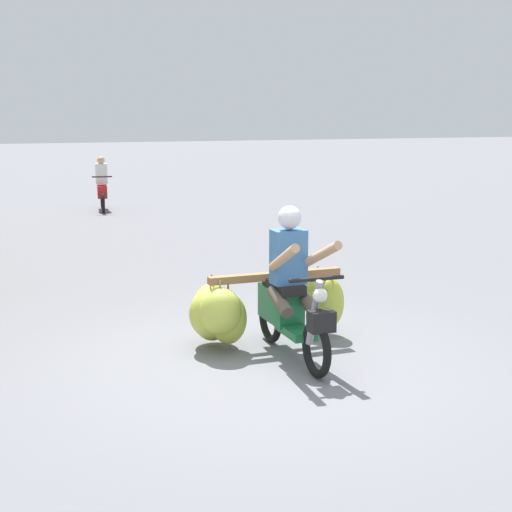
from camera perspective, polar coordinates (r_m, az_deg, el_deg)
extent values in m
plane|color=slate|center=(7.57, 1.12, -8.42)|extent=(120.00, 120.00, 0.00)
torus|color=black|center=(7.22, 4.62, -7.07)|extent=(0.09, 0.56, 0.56)
torus|color=black|center=(8.27, 1.09, -4.70)|extent=(0.09, 0.56, 0.56)
cube|color=#196638|center=(7.64, 3.03, -5.72)|extent=(0.25, 0.56, 0.08)
cube|color=#196638|center=(7.95, 1.89, -3.71)|extent=(0.29, 0.64, 0.36)
cube|color=black|center=(7.82, 2.13, -2.29)|extent=(0.27, 0.60, 0.10)
cylinder|color=gray|center=(7.17, 4.46, -4.35)|extent=(0.08, 0.28, 0.69)
cylinder|color=black|center=(7.06, 4.64, -1.76)|extent=(0.56, 0.05, 0.04)
sphere|color=silver|center=(7.02, 4.90, -3.01)|extent=(0.14, 0.14, 0.14)
cube|color=black|center=(7.04, 5.01, -4.98)|extent=(0.24, 0.16, 0.20)
cube|color=#196638|center=(7.13, 4.66, -4.78)|extent=(0.11, 0.28, 0.04)
cube|color=olive|center=(8.02, 1.50, -1.52)|extent=(1.50, 0.13, 0.08)
cube|color=olive|center=(8.19, 1.03, -1.48)|extent=(1.35, 0.10, 0.06)
ellipsoid|color=#BEC84E|center=(8.57, 4.70, -2.61)|extent=(0.53, 0.50, 0.44)
cylinder|color=#998459|center=(8.52, 4.72, -1.06)|extent=(0.02, 0.02, 0.09)
ellipsoid|color=#B7C147|center=(7.80, -2.73, -4.21)|extent=(0.54, 0.51, 0.50)
cylinder|color=#998459|center=(7.74, -2.75, -2.29)|extent=(0.02, 0.02, 0.10)
ellipsoid|color=#B7C147|center=(8.17, -3.37, -4.29)|extent=(0.51, 0.46, 0.64)
cylinder|color=#998459|center=(8.08, -3.40, -1.86)|extent=(0.02, 0.02, 0.14)
ellipsoid|color=#B5BF45|center=(7.97, -3.47, -4.37)|extent=(0.55, 0.52, 0.53)
cylinder|color=#998459|center=(7.89, -3.50, -2.20)|extent=(0.02, 0.02, 0.15)
ellipsoid|color=#B2BC42|center=(7.96, -2.12, -4.78)|extent=(0.47, 0.44, 0.55)
cylinder|color=#998459|center=(7.88, -2.14, -2.38)|extent=(0.02, 0.02, 0.19)
ellipsoid|color=#AEB93E|center=(8.47, 5.63, -3.55)|extent=(0.40, 0.37, 0.57)
cylinder|color=#998459|center=(8.40, 5.68, -1.41)|extent=(0.02, 0.02, 0.14)
cube|color=#386699|center=(7.65, 2.49, -0.07)|extent=(0.34, 0.23, 0.56)
sphere|color=silver|center=(7.56, 2.57, 2.96)|extent=(0.24, 0.24, 0.24)
cylinder|color=tan|center=(7.41, 4.91, 0.06)|extent=(0.13, 0.72, 0.39)
cylinder|color=tan|center=(7.25, 2.12, -0.14)|extent=(0.16, 0.72, 0.39)
cylinder|color=#4C4238|center=(7.69, 3.78, -3.31)|extent=(0.14, 0.44, 0.27)
cylinder|color=#4C4238|center=(7.58, 1.84, -3.49)|extent=(0.14, 0.44, 0.27)
torus|color=black|center=(19.42, -11.57, 3.98)|extent=(0.16, 0.53, 0.52)
torus|color=black|center=(20.51, -11.65, 4.33)|extent=(0.16, 0.53, 0.52)
cube|color=red|center=(20.04, -11.65, 4.88)|extent=(0.37, 0.93, 0.32)
cylinder|color=black|center=(19.40, -11.65, 5.93)|extent=(0.50, 0.11, 0.04)
cube|color=silver|center=(20.02, -11.70, 6.16)|extent=(0.33, 0.24, 0.52)
sphere|color=tan|center=(19.98, -11.73, 7.16)|extent=(0.20, 0.20, 0.20)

